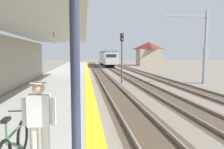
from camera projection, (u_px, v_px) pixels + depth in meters
The scene contains 11 objects.
station_platform at pixel (61, 86), 17.45m from camera, with size 5.00×80.00×0.91m.
station_building_with_canopy at pixel (0, 63), 9.54m from camera, with size 4.85×24.00×4.43m.
track_pair_nearest_platform at pixel (108, 83), 22.00m from camera, with size 2.34×120.00×0.16m.
track_pair_middle at pixel (140, 83), 22.43m from camera, with size 2.34×120.00×0.16m.
track_pair_far_side at pixel (170, 82), 22.86m from camera, with size 2.34×120.00×0.16m.
approaching_train at pixel (107, 58), 55.08m from camera, with size 2.93×19.60×4.76m.
commuter_person at pixel (39, 122), 3.77m from camera, with size 0.59×0.30×1.67m.
bicycle_beside_commuter at pixel (14, 145), 4.08m from camera, with size 0.48×1.82×1.04m.
rail_signal_post at pixel (122, 53), 21.71m from camera, with size 0.32×0.34×5.20m.
catenary_pylon_far_side at pixel (203, 49), 21.64m from camera, with size 5.00×0.40×7.50m.
distant_trackside_house at pixel (149, 53), 57.70m from camera, with size 6.60×5.28×6.40m.
Camera 1 is at (-0.49, -1.68, 3.05)m, focal length 33.74 mm.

